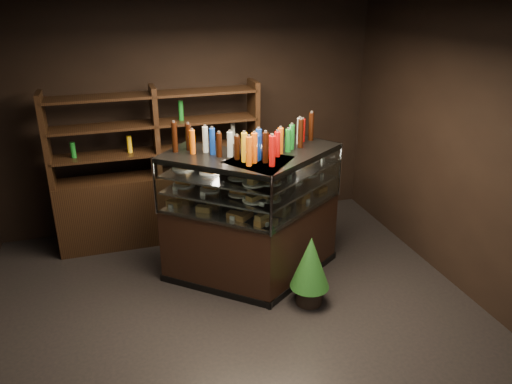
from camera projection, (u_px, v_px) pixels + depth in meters
ground at (238, 324)px, 4.92m from camera, size 5.00×5.00×0.00m
room_shell at (235, 134)px, 4.17m from camera, size 5.02×5.02×3.01m
display_case at (254, 238)px, 5.55m from camera, size 2.12×1.39×1.48m
food_display at (254, 184)px, 5.30m from camera, size 1.74×0.92×0.45m
bottles_top at (254, 141)px, 5.12m from camera, size 1.57×0.77×0.30m
potted_conifer at (311, 261)px, 5.07m from camera, size 0.41×0.41×0.87m
back_shelving at (161, 196)px, 6.37m from camera, size 2.56×0.46×2.00m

